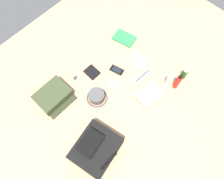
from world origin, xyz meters
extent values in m
cube|color=tan|center=(0.00, 0.00, -0.01)|extent=(2.64, 2.02, 0.02)
cube|color=black|center=(0.41, 0.23, 0.05)|extent=(0.36, 0.32, 0.10)
cube|color=black|center=(0.41, 0.18, 0.12)|extent=(0.19, 0.15, 0.03)
cylinder|color=black|center=(0.41, 0.36, 0.11)|extent=(0.14, 0.02, 0.02)
cube|color=#384228|center=(0.35, -0.30, 0.04)|extent=(0.26, 0.19, 0.08)
cube|color=#2C3520|center=(0.35, -0.19, 0.01)|extent=(0.24, 0.07, 0.01)
cylinder|color=#4D4D4D|center=(0.12, -0.05, 0.04)|extent=(0.12, 0.12, 0.07)
torus|color=#4D4D4D|center=(0.12, -0.05, 0.01)|extent=(0.16, 0.16, 0.01)
cylinder|color=#19471E|center=(-0.48, 0.33, 0.05)|extent=(0.04, 0.04, 0.11)
cylinder|color=silver|center=(-0.48, 0.33, 0.11)|extent=(0.03, 0.03, 0.01)
cylinder|color=red|center=(-0.38, 0.33, 0.08)|extent=(0.04, 0.04, 0.16)
cylinder|color=black|center=(-0.38, 0.33, 0.17)|extent=(0.03, 0.03, 0.01)
cylinder|color=white|center=(-0.35, 0.28, 0.07)|extent=(0.04, 0.04, 0.14)
cylinder|color=white|center=(-0.35, 0.28, 0.14)|extent=(0.03, 0.03, 0.01)
cube|color=#2D934C|center=(-0.44, -0.27, 0.01)|extent=(0.16, 0.21, 0.03)
cube|color=white|center=(-0.44, -0.27, 0.01)|extent=(0.15, 0.20, 0.02)
cube|color=black|center=(-0.17, -0.10, 0.01)|extent=(0.08, 0.12, 0.01)
cube|color=black|center=(-0.17, -0.10, 0.01)|extent=(0.06, 0.09, 0.00)
cube|color=#B7B7BC|center=(-0.04, -0.03, 0.01)|extent=(0.06, 0.09, 0.01)
cylinder|color=silver|center=(-0.04, -0.05, 0.01)|extent=(0.03, 0.03, 0.00)
torus|color=#99999E|center=(0.09, -0.30, 0.01)|extent=(0.06, 0.06, 0.01)
cylinder|color=black|center=(0.12, -0.30, 0.01)|extent=(0.03, 0.03, 0.01)
cylinder|color=blue|center=(-0.26, 0.09, 0.00)|extent=(0.19, 0.02, 0.01)
cube|color=white|center=(-0.18, 0.08, 0.02)|extent=(0.02, 0.01, 0.01)
cube|color=black|center=(-0.01, -0.23, 0.01)|extent=(0.09, 0.11, 0.02)
cube|color=beige|center=(-0.35, -0.03, 0.01)|extent=(0.14, 0.17, 0.02)
cube|color=#C6B289|center=(-0.17, 0.24, 0.02)|extent=(0.21, 0.16, 0.04)
camera|label=1|loc=(0.50, 0.47, 1.61)|focal=35.42mm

